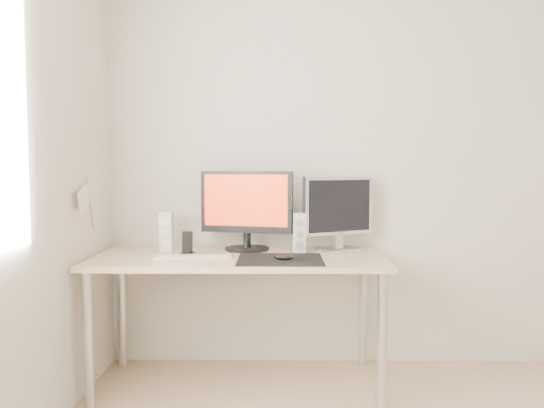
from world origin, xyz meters
name	(u,v)px	position (x,y,z in m)	size (l,w,h in m)	color
wall_back	(394,162)	(0.00, 1.75, 1.25)	(3.50, 3.50, 0.00)	silver
mousepad	(280,259)	(-0.70, 1.26, 0.73)	(0.45, 0.40, 0.00)	black
mouse	(284,257)	(-0.68, 1.23, 0.75)	(0.10, 0.06, 0.04)	black
desk	(239,270)	(-0.93, 1.38, 0.65)	(1.60, 0.70, 0.73)	#D1B587
main_monitor	(247,207)	(-0.90, 1.57, 0.98)	(0.55, 0.31, 0.47)	black
second_monitor	(338,210)	(-0.36, 1.57, 0.97)	(0.42, 0.24, 0.43)	#ABABAD
speaker_left	(167,232)	(-1.36, 1.53, 0.84)	(0.07, 0.09, 0.23)	white
speaker_right	(299,233)	(-0.59, 1.50, 0.84)	(0.07, 0.09, 0.23)	silver
keyboard	(194,257)	(-1.16, 1.29, 0.74)	(0.42, 0.14, 0.02)	silver
phone_dock	(188,248)	(-1.22, 1.40, 0.77)	(0.07, 0.06, 0.13)	black
pennant	(86,200)	(-1.72, 1.24, 1.05)	(0.01, 0.23, 0.29)	#A57F54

